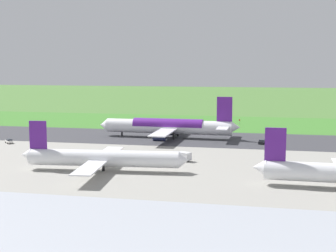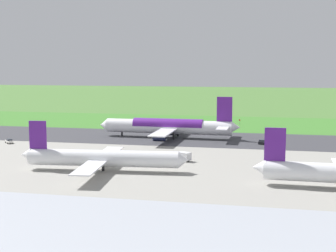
{
  "view_description": "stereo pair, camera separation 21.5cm",
  "coord_description": "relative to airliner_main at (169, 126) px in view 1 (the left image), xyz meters",
  "views": [
    {
      "loc": [
        -23.18,
        170.51,
        27.61
      ],
      "look_at": [
        11.51,
        0.0,
        4.5
      ],
      "focal_mm": 49.98,
      "sensor_mm": 36.0,
      "label": 1
    },
    {
      "loc": [
        -23.4,
        170.46,
        27.61
      ],
      "look_at": [
        11.51,
        0.0,
        4.5
      ],
      "focal_mm": 49.98,
      "sensor_mm": 36.0,
      "label": 2
    }
  ],
  "objects": [
    {
      "name": "service_car_followme",
      "position": [
        -34.46,
        6.86,
        -3.51
      ],
      "size": [
        2.7,
        4.5,
        1.62
      ],
      "color": "black",
      "rests_on": "ground"
    },
    {
      "name": "runway_asphalt",
      "position": [
        -11.13,
        -0.01,
        -4.32
      ],
      "size": [
        600.0,
        36.5,
        0.06
      ],
      "primitive_type": "cube",
      "color": "#38383D",
      "rests_on": "ground"
    },
    {
      "name": "apron_concrete",
      "position": [
        -11.13,
        62.04,
        -4.33
      ],
      "size": [
        440.0,
        110.0,
        0.05
      ],
      "primitive_type": "cube",
      "color": "gray",
      "rests_on": "ground"
    },
    {
      "name": "service_truck_baggage",
      "position": [
        -12.06,
        40.84,
        -2.95
      ],
      "size": [
        6.19,
        4.61,
        2.65
      ],
      "color": "#B21914",
      "rests_on": "ground"
    },
    {
      "name": "ground_plane",
      "position": [
        -11.13,
        -0.01,
        -4.35
      ],
      "size": [
        800.0,
        800.0,
        0.0
      ],
      "primitive_type": "plane",
      "color": "#477233"
    },
    {
      "name": "airliner_parked_mid",
      "position": [
        6.02,
        57.6,
        -0.81
      ],
      "size": [
        44.4,
        36.37,
        12.96
      ],
      "color": "white",
      "rests_on": "ground"
    },
    {
      "name": "grass_verge_foreground",
      "position": [
        -11.13,
        -37.8,
        -4.33
      ],
      "size": [
        600.0,
        80.0,
        0.04
      ],
      "primitive_type": "cube",
      "color": "#3C782B",
      "rests_on": "ground"
    },
    {
      "name": "traffic_cone_orange",
      "position": [
        -17.53,
        -40.28,
        -4.08
      ],
      "size": [
        0.4,
        0.4,
        0.55
      ],
      "primitive_type": "cone",
      "color": "orange",
      "rests_on": "ground"
    },
    {
      "name": "service_car_ops",
      "position": [
        52.56,
        23.3,
        -3.51
      ],
      "size": [
        4.24,
        4.24,
        1.62
      ],
      "color": "silver",
      "rests_on": "ground"
    },
    {
      "name": "airliner_main",
      "position": [
        0.0,
        0.0,
        0.0
      ],
      "size": [
        54.04,
        44.12,
        15.88
      ],
      "color": "white",
      "rests_on": "ground"
    },
    {
      "name": "no_stopping_sign",
      "position": [
        -24.17,
        -42.56,
        -2.79
      ],
      "size": [
        0.6,
        0.1,
        2.63
      ],
      "color": "slate",
      "rests_on": "ground"
    }
  ]
}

